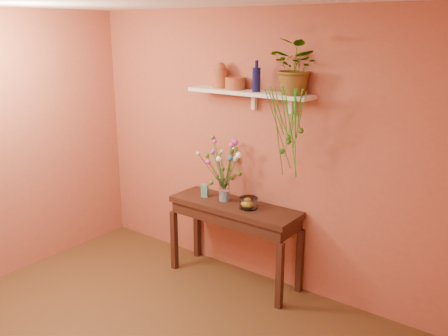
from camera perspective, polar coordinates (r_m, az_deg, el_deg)
room at (r=3.46m, az=-15.68°, el=-4.06°), size 4.04×4.04×2.70m
sideboard at (r=4.89m, az=1.20°, el=-5.54°), size 1.36×0.44×0.83m
wall_shelf at (r=4.63m, az=3.05°, el=8.71°), size 1.30×0.24×0.19m
terracotta_jug at (r=4.84m, az=-0.43°, el=10.72°), size 0.18×0.18×0.25m
terracotta_pot at (r=4.71m, az=1.30°, el=9.84°), size 0.19×0.19×0.11m
blue_bottle at (r=4.55m, az=3.81°, el=10.32°), size 0.10×0.10×0.28m
spider_plant at (r=4.36m, az=8.47°, el=11.60°), size 0.50×0.45×0.48m
plant_fronds at (r=4.30m, az=7.59°, el=4.36°), size 0.43×0.29×0.81m
glass_vase at (r=4.91m, az=0.04°, el=-2.80°), size 0.11×0.11×0.22m
bouquet at (r=4.79m, az=0.16°, el=1.12°), size 0.53×0.49×0.53m
glass_bowl at (r=4.73m, az=2.89°, el=-4.14°), size 0.18×0.18×0.11m
lemon at (r=4.73m, az=2.78°, el=-4.20°), size 0.08×0.08×0.08m
carton at (r=5.03m, az=-2.27°, el=-2.66°), size 0.08×0.07×0.13m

